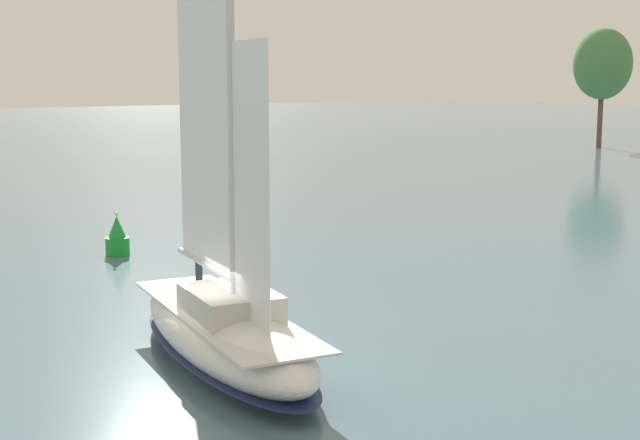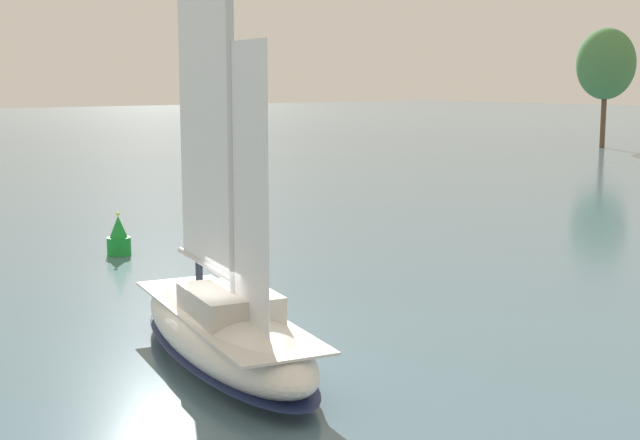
% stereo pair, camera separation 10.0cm
% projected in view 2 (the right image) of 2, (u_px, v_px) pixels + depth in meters
% --- Properties ---
extents(ground_plane, '(400.00, 400.00, 0.00)m').
position_uv_depth(ground_plane, '(224.00, 363.00, 22.17)').
color(ground_plane, slate).
extents(tree_shore_center, '(5.89, 5.89, 12.12)m').
position_uv_depth(tree_shore_center, '(606.00, 64.00, 90.18)').
color(tree_shore_center, brown).
rests_on(tree_shore_center, ground).
extents(sailboat_main, '(9.95, 4.55, 13.20)m').
position_uv_depth(sailboat_main, '(224.00, 322.00, 22.00)').
color(sailboat_main, white).
rests_on(sailboat_main, ground).
extents(channel_buoy, '(0.96, 0.96, 1.75)m').
position_uv_depth(channel_buoy, '(119.00, 238.00, 35.74)').
color(channel_buoy, green).
rests_on(channel_buoy, ground).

